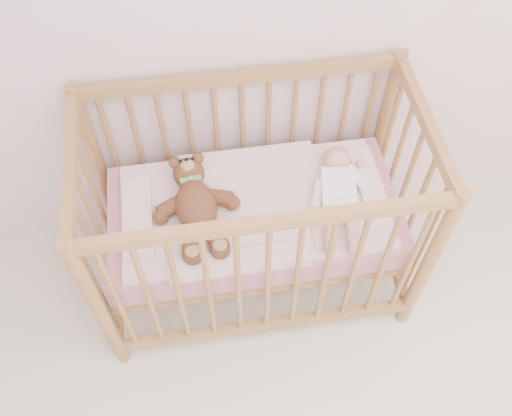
{
  "coord_description": "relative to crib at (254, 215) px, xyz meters",
  "views": [
    {
      "loc": [
        -0.5,
        0.25,
        2.51
      ],
      "look_at": [
        -0.31,
        1.55,
        0.62
      ],
      "focal_mm": 40.0,
      "sensor_mm": 36.0,
      "label": 1
    }
  ],
  "objects": [
    {
      "name": "teddy_bear",
      "position": [
        -0.24,
        -0.02,
        0.15
      ],
      "size": [
        0.42,
        0.56,
        0.15
      ],
      "primitive_type": null,
      "rotation": [
        0.0,
        0.0,
        0.09
      ],
      "color": "brown",
      "rests_on": "blanket"
    },
    {
      "name": "crib",
      "position": [
        0.0,
        0.0,
        0.0
      ],
      "size": [
        1.36,
        0.76,
        1.0
      ],
      "primitive_type": null,
      "color": "#A17844",
      "rests_on": "floor"
    },
    {
      "name": "baby",
      "position": [
        0.35,
        -0.02,
        0.14
      ],
      "size": [
        0.35,
        0.57,
        0.13
      ],
      "primitive_type": null,
      "rotation": [
        0.0,
        0.0,
        -0.18
      ],
      "color": "white",
      "rests_on": "blanket"
    },
    {
      "name": "blanket",
      "position": [
        0.0,
        0.0,
        0.06
      ],
      "size": [
        1.1,
        0.58,
        0.06
      ],
      "primitive_type": null,
      "color": "pink",
      "rests_on": "mattress"
    },
    {
      "name": "mattress",
      "position": [
        0.0,
        0.0,
        -0.01
      ],
      "size": [
        1.22,
        0.62,
        0.13
      ],
      "primitive_type": "cube",
      "color": "#C3798B",
      "rests_on": "crib"
    }
  ]
}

